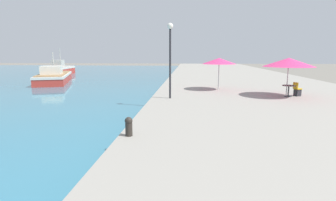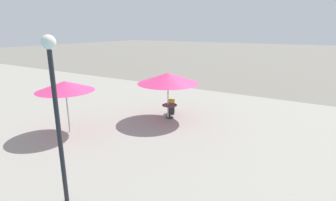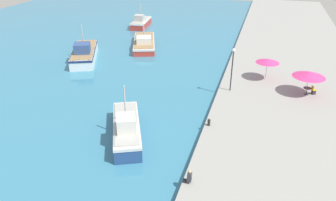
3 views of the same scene
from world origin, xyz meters
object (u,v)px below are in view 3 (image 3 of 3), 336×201
(fishing_boat_mid, at_px, (84,53))
(cafe_table, at_px, (307,90))
(fishing_boat_near, at_px, (127,128))
(fishing_boat_far, at_px, (144,42))
(lamppost, at_px, (233,62))
(mooring_bollard, at_px, (209,122))
(fishing_boat_distant, at_px, (141,22))
(cafe_umbrella_white, at_px, (268,61))
(person_at_quay, at_px, (189,177))
(cafe_umbrella_pink, at_px, (309,74))
(cafe_chair_left, at_px, (314,91))

(fishing_boat_mid, height_order, cafe_table, fishing_boat_mid)
(fishing_boat_near, bearing_deg, fishing_boat_far, 82.41)
(fishing_boat_far, distance_m, lamppost, 20.07)
(cafe_table, relative_size, mooring_bollard, 1.22)
(fishing_boat_distant, bearing_deg, cafe_umbrella_white, -48.37)
(fishing_boat_far, relative_size, mooring_bollard, 15.29)
(cafe_umbrella_white, height_order, cafe_table, cafe_umbrella_white)
(fishing_boat_far, xyz_separation_m, cafe_table, (22.22, -12.20, 0.44))
(cafe_umbrella_white, distance_m, lamppost, 5.50)
(cafe_table, bearing_deg, person_at_quay, -116.96)
(fishing_boat_distant, bearing_deg, mooring_bollard, -66.44)
(fishing_boat_mid, relative_size, cafe_umbrella_pink, 3.05)
(cafe_umbrella_pink, bearing_deg, fishing_boat_near, -140.97)
(fishing_boat_far, xyz_separation_m, cafe_umbrella_white, (18.05, -9.23, 2.10))
(fishing_boat_mid, distance_m, person_at_quay, 28.75)
(fishing_boat_distant, relative_size, lamppost, 1.56)
(mooring_bollard, bearing_deg, cafe_table, 46.66)
(fishing_boat_distant, distance_m, mooring_bollard, 37.79)
(cafe_umbrella_pink, xyz_separation_m, person_at_quay, (-8.30, -16.57, -1.76))
(fishing_boat_far, xyz_separation_m, mooring_bollard, (13.76, -21.16, 0.25))
(cafe_table, bearing_deg, lamppost, -170.82)
(fishing_boat_mid, bearing_deg, fishing_boat_distant, 63.80)
(fishing_boat_near, height_order, fishing_boat_far, fishing_boat_near)
(person_at_quay, distance_m, lamppost, 15.55)
(fishing_boat_far, xyz_separation_m, person_at_quay, (13.81, -28.73, 0.36))
(fishing_boat_near, relative_size, cafe_umbrella_white, 3.00)
(cafe_chair_left, height_order, lamppost, lamppost)
(lamppost, bearing_deg, cafe_chair_left, 10.37)
(cafe_table, height_order, lamppost, lamppost)
(fishing_boat_far, height_order, fishing_boat_distant, fishing_boat_distant)
(fishing_boat_distant, relative_size, cafe_table, 8.91)
(fishing_boat_mid, relative_size, lamppost, 2.14)
(fishing_boat_distant, height_order, cafe_umbrella_pink, fishing_boat_distant)
(fishing_boat_mid, xyz_separation_m, mooring_bollard, (19.55, -13.46, 0.01))
(cafe_chair_left, bearing_deg, person_at_quay, -51.51)
(fishing_boat_mid, distance_m, cafe_umbrella_white, 23.96)
(mooring_bollard, distance_m, lamppost, 8.25)
(fishing_boat_far, height_order, cafe_umbrella_pink, fishing_boat_far)
(cafe_umbrella_pink, relative_size, cafe_umbrella_white, 1.24)
(cafe_umbrella_pink, height_order, cafe_chair_left, cafe_umbrella_pink)
(cafe_chair_left, relative_size, person_at_quay, 0.89)
(cafe_umbrella_pink, relative_size, person_at_quay, 3.12)
(fishing_boat_mid, height_order, cafe_umbrella_white, fishing_boat_mid)
(mooring_bollard, bearing_deg, person_at_quay, -89.64)
(fishing_boat_far, distance_m, cafe_umbrella_pink, 25.32)
(cafe_umbrella_pink, distance_m, cafe_umbrella_white, 5.01)
(fishing_boat_distant, bearing_deg, person_at_quay, -71.23)
(fishing_boat_distant, bearing_deg, cafe_table, -47.42)
(cafe_table, distance_m, cafe_chair_left, 0.75)
(cafe_table, height_order, cafe_chair_left, cafe_chair_left)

